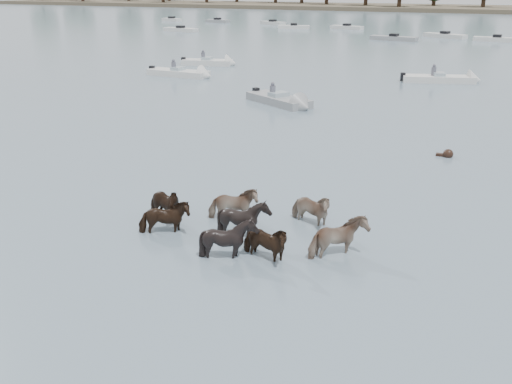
% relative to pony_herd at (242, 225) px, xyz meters
% --- Properties ---
extents(ground, '(400.00, 400.00, 0.00)m').
position_rel_pony_herd_xyz_m(ground, '(-2.73, -1.69, -0.43)').
color(ground, slate).
rests_on(ground, ground).
extents(shoreline, '(160.00, 30.00, 1.00)m').
position_rel_pony_herd_xyz_m(shoreline, '(-72.73, 148.31, 0.07)').
color(shoreline, '#4C4233').
rests_on(shoreline, ground).
extents(pony_herd, '(7.49, 4.41, 1.45)m').
position_rel_pony_herd_xyz_m(pony_herd, '(0.00, 0.00, 0.00)').
color(pony_herd, black).
rests_on(pony_herd, ground).
extents(swimming_pony, '(0.72, 0.44, 0.44)m').
position_rel_pony_herd_xyz_m(swimming_pony, '(4.52, 11.17, -0.33)').
color(swimming_pony, black).
rests_on(swimming_pony, ground).
extents(motorboat_a, '(5.80, 1.85, 1.92)m').
position_rel_pony_herd_xyz_m(motorboat_a, '(-17.06, 25.72, -0.21)').
color(motorboat_a, silver).
rests_on(motorboat_a, ground).
extents(motorboat_b, '(5.32, 4.03, 1.92)m').
position_rel_pony_herd_xyz_m(motorboat_b, '(-5.75, 18.40, -0.21)').
color(motorboat_b, gray).
rests_on(motorboat_b, ground).
extents(motorboat_c, '(5.93, 3.17, 1.92)m').
position_rel_pony_herd_xyz_m(motorboat_c, '(2.31, 31.44, -0.21)').
color(motorboat_c, silver).
rests_on(motorboat_c, ground).
extents(motorboat_f, '(5.16, 2.73, 1.92)m').
position_rel_pony_herd_xyz_m(motorboat_f, '(-18.10, 32.54, -0.20)').
color(motorboat_f, silver).
rests_on(motorboat_f, ground).
extents(distant_flotilla, '(107.91, 24.94, 0.93)m').
position_rel_pony_herd_xyz_m(distant_flotilla, '(-1.59, 70.21, -0.18)').
color(distant_flotilla, silver).
rests_on(distant_flotilla, ground).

